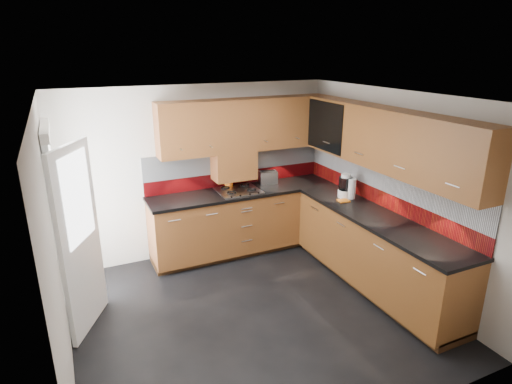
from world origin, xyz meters
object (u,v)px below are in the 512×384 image
utensil_pot (229,181)px  food_processor (345,187)px  gas_hob (239,190)px  toaster (268,177)px

utensil_pot → food_processor: utensil_pot is taller
food_processor → utensil_pot: bearing=140.3°
utensil_pot → food_processor: 1.64m
gas_hob → food_processor: size_ratio=1.81×
gas_hob → utensil_pot: 0.25m
gas_hob → toaster: 0.58m
gas_hob → toaster: toaster is taller
gas_hob → utensil_pot: (-0.06, 0.23, 0.08)m
gas_hob → food_processor: food_processor is taller
gas_hob → utensil_pot: bearing=104.4°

